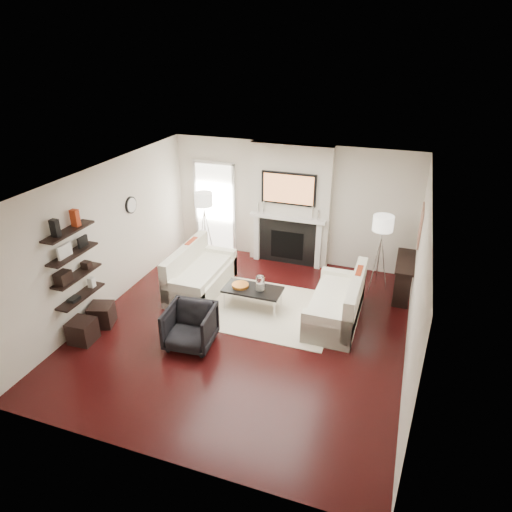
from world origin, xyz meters
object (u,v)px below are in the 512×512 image
(loveseat_left_base, at_px, (202,281))
(loveseat_right_base, at_px, (335,310))
(ottoman_near, at_px, (102,315))
(armchair, at_px, (190,325))
(lamp_right_shade, at_px, (383,223))
(coffee_table, at_px, (253,290))
(lamp_left_shade, at_px, (203,199))

(loveseat_left_base, relative_size, loveseat_right_base, 1.00)
(loveseat_right_base, xyz_separation_m, ottoman_near, (-3.93, -1.52, -0.01))
(loveseat_left_base, distance_m, armchair, 1.84)
(lamp_right_shade, bearing_deg, ottoman_near, -146.88)
(coffee_table, relative_size, lamp_left_shade, 2.75)
(loveseat_right_base, relative_size, armchair, 2.29)
(coffee_table, bearing_deg, lamp_left_shade, 136.05)
(loveseat_left_base, bearing_deg, loveseat_right_base, -3.86)
(lamp_left_shade, bearing_deg, ottoman_near, -101.26)
(lamp_left_shade, bearing_deg, loveseat_left_base, -68.69)
(armchair, height_order, ottoman_near, armchair)
(coffee_table, height_order, ottoman_near, coffee_table)
(ottoman_near, bearing_deg, lamp_right_shade, 33.12)
(lamp_left_shade, xyz_separation_m, lamp_right_shade, (3.90, -0.16, 0.00))
(loveseat_left_base, relative_size, coffee_table, 1.64)
(loveseat_left_base, xyz_separation_m, coffee_table, (1.21, -0.29, 0.19))
(loveseat_right_base, relative_size, lamp_right_shade, 4.50)
(lamp_left_shade, relative_size, ottoman_near, 1.00)
(armchair, distance_m, lamp_left_shade, 3.50)
(coffee_table, xyz_separation_m, armchair, (-0.60, -1.43, -0.01))
(loveseat_left_base, height_order, lamp_right_shade, lamp_right_shade)
(loveseat_right_base, distance_m, lamp_right_shade, 1.98)
(lamp_right_shade, bearing_deg, armchair, -132.68)
(armchair, bearing_deg, lamp_left_shade, 105.15)
(loveseat_left_base, distance_m, loveseat_right_base, 2.77)
(loveseat_left_base, bearing_deg, lamp_left_shade, 111.31)
(armchair, bearing_deg, loveseat_left_base, 104.41)
(armchair, relative_size, ottoman_near, 1.97)
(loveseat_left_base, bearing_deg, coffee_table, -13.61)
(loveseat_left_base, xyz_separation_m, armchair, (0.62, -1.73, 0.18))
(loveseat_right_base, distance_m, coffee_table, 1.57)
(loveseat_left_base, xyz_separation_m, lamp_left_shade, (-0.55, 1.40, 1.24))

